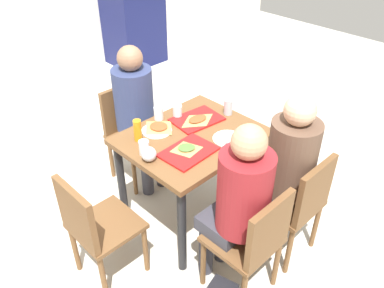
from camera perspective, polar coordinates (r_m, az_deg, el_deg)
ground_plane at (r=3.34m, az=-0.00°, el=-10.07°), size 10.00×10.00×0.02m
main_table at (r=2.91m, az=-0.00°, el=-0.70°), size 0.96×0.79×0.78m
chair_near_left at (r=2.51m, az=8.80°, el=-13.34°), size 0.40×0.40×0.85m
chair_near_right at (r=2.81m, az=14.93°, el=-7.93°), size 0.40×0.40×0.85m
chair_far_side at (r=3.51m, az=-8.94°, el=2.40°), size 0.40×0.40×0.85m
chair_left_end at (r=2.63m, az=-13.84°, el=-11.19°), size 0.40×0.40×0.85m
person_in_red at (r=2.39m, az=6.67°, el=-7.66°), size 0.32×0.42×1.26m
person_in_brown_jacket at (r=2.70m, az=13.24°, el=-2.70°), size 0.32×0.42×1.26m
person_far_side at (r=3.29m, az=-7.85°, el=5.12°), size 0.32×0.42×1.26m
tray_red_near at (r=2.66m, az=-0.51°, el=-1.12°), size 0.37×0.28×0.02m
tray_red_far at (r=3.01m, az=0.71°, el=3.52°), size 0.39×0.30×0.02m
paper_plate_center at (r=2.90m, az=-5.04°, el=1.93°), size 0.22×0.22×0.01m
paper_plate_near_edge at (r=2.81m, az=5.20°, el=0.75°), size 0.22×0.22×0.01m
pizza_slice_a at (r=2.67m, az=-0.78°, el=-0.61°), size 0.21×0.21×0.02m
pizza_slice_b at (r=2.98m, az=0.79°, el=3.51°), size 0.23×0.15×0.02m
pizza_slice_c at (r=2.92m, az=-4.77°, el=2.45°), size 0.19×0.20×0.02m
plastic_cup_a at (r=3.02m, az=-4.80°, el=4.39°), size 0.07×0.07×0.10m
plastic_cup_b at (r=2.65m, az=5.46°, el=-0.45°), size 0.07×0.07×0.10m
plastic_cup_c at (r=2.65m, az=-6.85°, el=-0.51°), size 0.07×0.07×0.10m
plastic_cup_d at (r=3.04m, az=-2.10°, el=4.67°), size 0.07×0.07×0.10m
soda_can at (r=3.08m, az=5.20°, el=5.29°), size 0.07×0.07×0.12m
condiment_bottle at (r=2.78m, az=-7.77°, el=1.93°), size 0.06×0.06×0.16m
foil_bundle at (r=2.59m, az=-6.18°, el=-1.44°), size 0.10×0.10×0.10m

